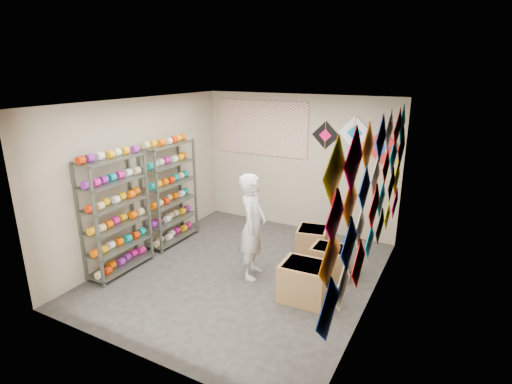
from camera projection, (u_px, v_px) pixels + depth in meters
The scene contains 12 objects.
ground at pixel (242, 273), 6.46m from camera, with size 4.50×4.50×0.00m, color #272522.
room_walls at pixel (241, 174), 5.97m from camera, with size 4.50×4.50×4.50m.
shelf_rack_front at pixel (116, 216), 6.26m from camera, with size 0.40×1.10×1.90m, color #4C5147.
shelf_rack_back at pixel (170, 194), 7.36m from camera, with size 0.40×1.10×1.90m, color #4C5147.
string_spools at pixel (145, 199), 6.78m from camera, with size 0.12×2.36×0.12m.
kite_wall_display at pixel (375, 192), 5.06m from camera, with size 0.06×4.34×2.06m.
back_wall_kites at pixel (357, 139), 7.25m from camera, with size 1.65×0.02×0.86m.
poster at pixel (262, 128), 8.10m from camera, with size 2.00×0.01×1.10m, color #844CA5.
shopkeeper at pixel (253, 226), 6.14m from camera, with size 0.54×0.69×1.67m, color beige.
carton_a at pixel (304, 281), 5.65m from camera, with size 0.66×0.55×0.55m, color olive.
carton_b at pixel (330, 260), 6.37m from camera, with size 0.56×0.46×0.46m, color olive.
carton_c at pixel (312, 241), 7.04m from camera, with size 0.51×0.56×0.48m, color olive.
Camera 1 is at (2.93, -4.99, 3.17)m, focal length 28.00 mm.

